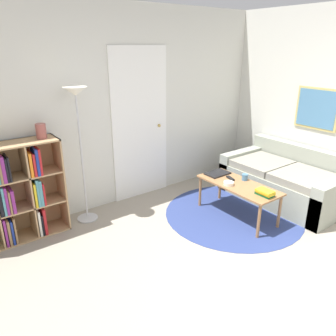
{
  "coord_description": "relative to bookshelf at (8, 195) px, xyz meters",
  "views": [
    {
      "loc": [
        -2.03,
        -1.21,
        2.09
      ],
      "look_at": [
        -0.08,
        1.44,
        0.85
      ],
      "focal_mm": 35.0,
      "sensor_mm": 36.0,
      "label": 1
    }
  ],
  "objects": [
    {
      "name": "book_stack_on_table",
      "position": [
        2.43,
        -1.54,
        -0.07
      ],
      "size": [
        0.14,
        0.21,
        0.07
      ],
      "color": "#196B38",
      "rests_on": "coffee_table"
    },
    {
      "name": "vase_on_shelf",
      "position": [
        0.44,
        -0.01,
        0.65
      ],
      "size": [
        0.11,
        0.11,
        0.17
      ],
      "color": "#934C47",
      "rests_on": "bookshelf"
    },
    {
      "name": "coffee_table",
      "position": [
        2.45,
        -1.13,
        -0.15
      ],
      "size": [
        0.46,
        1.08,
        0.45
      ],
      "color": "#996B42",
      "rests_on": "ground_plane"
    },
    {
      "name": "rug",
      "position": [
        2.46,
        -1.07,
        -0.55
      ],
      "size": [
        1.78,
        1.78,
        0.01
      ],
      "color": "navy",
      "rests_on": "ground_plane"
    },
    {
      "name": "floor_lamp",
      "position": [
        0.86,
        -0.05,
        0.8
      ],
      "size": [
        0.27,
        0.27,
        1.66
      ],
      "color": "#B7B7BC",
      "rests_on": "ground_plane"
    },
    {
      "name": "bowl",
      "position": [
        2.32,
        -1.08,
        -0.08
      ],
      "size": [
        0.13,
        0.13,
        0.04
      ],
      "color": "silver",
      "rests_on": "coffee_table"
    },
    {
      "name": "laptop",
      "position": [
        2.47,
        -0.73,
        -0.09
      ],
      "size": [
        0.32,
        0.22,
        0.02
      ],
      "color": "black",
      "rests_on": "coffee_table"
    },
    {
      "name": "bookshelf",
      "position": [
        0.0,
        0.0,
        0.0
      ],
      "size": [
        1.11,
        0.34,
        1.12
      ],
      "color": "tan",
      "rests_on": "ground_plane"
    },
    {
      "name": "ground_plane",
      "position": [
        1.52,
        -2.44,
        -0.56
      ],
      "size": [
        14.0,
        14.0,
        0.0
      ],
      "primitive_type": "plane",
      "color": "gray"
    },
    {
      "name": "couch",
      "position": [
        3.41,
        -1.18,
        -0.29
      ],
      "size": [
        0.93,
        1.65,
        0.73
      ],
      "color": "gray",
      "rests_on": "ground_plane"
    },
    {
      "name": "cup",
      "position": [
        2.6,
        -1.09,
        -0.06
      ],
      "size": [
        0.08,
        0.08,
        0.08
      ],
      "color": "teal",
      "rests_on": "coffee_table"
    },
    {
      "name": "remote",
      "position": [
        2.48,
        -0.96,
        -0.09
      ],
      "size": [
        0.08,
        0.16,
        0.02
      ],
      "color": "black",
      "rests_on": "coffee_table"
    },
    {
      "name": "wall_right",
      "position": [
        3.85,
        -1.13,
        0.74
      ],
      "size": [
        0.08,
        5.62,
        2.6
      ],
      "color": "silver",
      "rests_on": "ground_plane"
    },
    {
      "name": "wall_back",
      "position": [
        1.53,
        0.21,
        0.73
      ],
      "size": [
        7.62,
        0.11,
        2.6
      ],
      "color": "silver",
      "rests_on": "ground_plane"
    }
  ]
}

